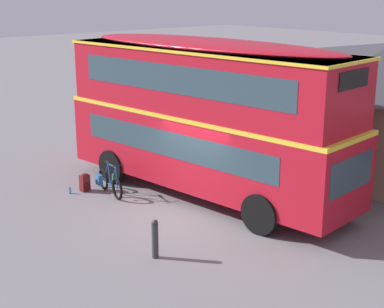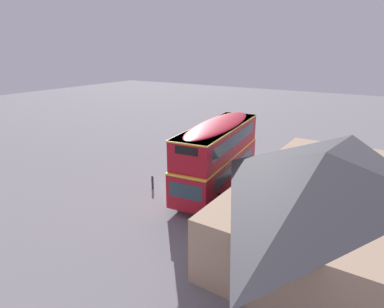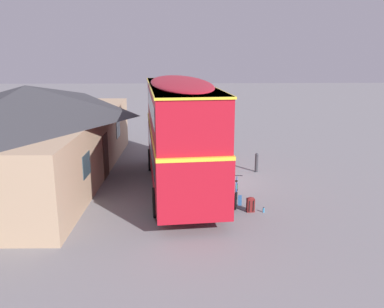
# 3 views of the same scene
# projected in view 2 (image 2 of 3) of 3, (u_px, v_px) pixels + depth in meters

# --- Properties ---
(ground_plane) EXTENTS (120.00, 120.00, 0.00)m
(ground_plane) POSITION_uv_depth(u_px,v_px,m) (194.00, 188.00, 22.68)
(ground_plane) COLOR slate
(double_decker_bus) EXTENTS (9.95, 3.47, 4.79)m
(double_decker_bus) POSITION_uv_depth(u_px,v_px,m) (218.00, 153.00, 21.84)
(double_decker_bus) COLOR black
(double_decker_bus) RESTS_ON ground
(touring_bicycle) EXTENTS (1.73, 0.49, 1.06)m
(touring_bicycle) POSITION_uv_depth(u_px,v_px,m) (204.00, 169.00, 25.28)
(touring_bicycle) COLOR black
(touring_bicycle) RESTS_ON ground
(backpack_on_ground) EXTENTS (0.29, 0.30, 0.58)m
(backpack_on_ground) POSITION_uv_depth(u_px,v_px,m) (204.00, 166.00, 26.11)
(backpack_on_ground) COLOR maroon
(backpack_on_ground) RESTS_ON ground
(water_bottle_blue_sports) EXTENTS (0.07, 0.07, 0.21)m
(water_bottle_blue_sports) POSITION_uv_depth(u_px,v_px,m) (200.00, 167.00, 26.49)
(water_bottle_blue_sports) COLOR #338CBF
(water_bottle_blue_sports) RESTS_ON ground
(pub_building) EXTENTS (15.21, 7.71, 4.38)m
(pub_building) POSITION_uv_depth(u_px,v_px,m) (321.00, 191.00, 16.90)
(pub_building) COLOR tan
(pub_building) RESTS_ON ground
(kerb_bollard) EXTENTS (0.16, 0.16, 0.97)m
(kerb_bollard) POSITION_uv_depth(u_px,v_px,m) (153.00, 182.00, 22.45)
(kerb_bollard) COLOR #333338
(kerb_bollard) RESTS_ON ground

